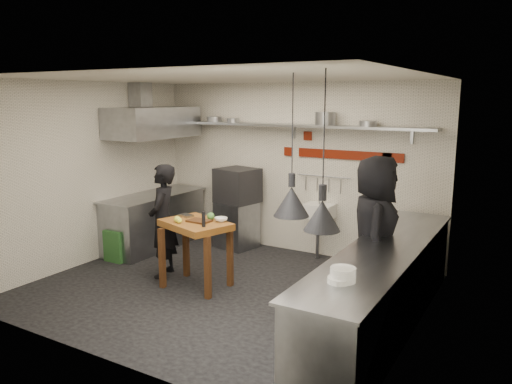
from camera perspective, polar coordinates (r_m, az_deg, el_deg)
The scene contains 47 objects.
floor at distance 6.88m, azimuth -3.70°, elevation -11.10°, with size 5.00×5.00×0.00m, color black.
ceiling at distance 6.39m, azimuth -4.01°, elevation 12.90°, with size 5.00×5.00×0.00m, color beige.
wall_back at distance 8.29m, azimuth 4.35°, elevation 2.69°, with size 5.00×0.04×2.80m, color beige.
wall_front at distance 4.94m, azimuth -17.71°, elevation -3.35°, with size 5.00×0.04×2.80m, color beige.
wall_left at distance 8.15m, azimuth -18.57°, elevation 2.02°, with size 0.04×4.20×2.80m, color beige.
wall_right at distance 5.51m, azimuth 18.21°, elevation -1.94°, with size 0.04×4.20×2.80m, color beige.
red_band_horiz at distance 7.86m, azimuth 10.55°, elevation 4.17°, with size 1.70×0.02×0.14m, color #621507.
red_band_vert at distance 7.75m, azimuth 14.60°, elevation 0.32°, with size 0.14×0.02×1.10m, color #621507.
red_tile_a at distance 8.10m, azimuth 5.94°, elevation 6.40°, with size 0.14×0.02×0.14m, color #621507.
red_tile_b at distance 8.28m, azimuth 3.69°, elevation 4.65°, with size 0.14×0.02×0.14m, color #621507.
back_shelf at distance 8.05m, azimuth 3.85°, elevation 7.62°, with size 4.60×0.34×0.04m, color slate.
shelf_bracket_left at distance 9.19m, azimuth -6.47°, elevation 7.34°, with size 0.04×0.06×0.24m, color slate.
shelf_bracket_mid at distance 8.19m, azimuth 4.32°, elevation 6.97°, with size 0.04×0.06×0.24m, color slate.
shelf_bracket_right at distance 7.55m, azimuth 17.44°, elevation 6.18°, with size 0.04×0.06×0.24m, color slate.
pan_far_left at distance 8.80m, azimuth -4.77°, elevation 8.30°, with size 0.26×0.26×0.09m, color slate.
pan_mid_left at distance 8.59m, azimuth -2.64°, elevation 8.19°, with size 0.21×0.21×0.07m, color slate.
stock_pot at distance 7.79m, azimuth 7.92°, elevation 8.32°, with size 0.31×0.31×0.20m, color slate.
pan_right at distance 7.56m, azimuth 12.69°, elevation 7.63°, with size 0.25×0.25×0.08m, color slate.
oven_stand at distance 8.62m, azimuth -2.22°, elevation -3.75°, with size 0.61×0.55×0.80m, color slate.
combi_oven at distance 8.45m, azimuth -2.14°, elevation 0.75°, with size 0.63×0.59×0.58m, color black.
oven_door at distance 8.26m, azimuth -3.26°, elevation 0.50°, with size 0.54×0.03×0.46m, color #621507.
oven_glass at distance 8.25m, azimuth -3.18°, elevation 0.49°, with size 0.32×0.01×0.34m, color black.
hand_sink at distance 8.01m, azimuth 7.25°, elevation -2.15°, with size 0.46×0.34×0.22m, color silver.
sink_tap at distance 7.97m, azimuth 7.28°, elevation -0.89°, with size 0.03×0.03×0.14m, color slate.
sink_drain at distance 8.09m, azimuth 7.06°, elevation -5.25°, with size 0.06×0.06×0.66m, color slate.
utensil_rail at distance 8.04m, azimuth 7.74°, elevation 1.80°, with size 0.02×0.02×0.90m, color slate.
counter_right at distance 5.86m, azimuth 14.26°, elevation -10.68°, with size 0.70×3.80×0.90m, color slate.
counter_right_top at distance 5.71m, azimuth 14.47°, elevation -6.33°, with size 0.76×3.90×0.03m, color slate.
plate_stack at distance 4.60m, azimuth 9.91°, elevation -9.28°, with size 0.23×0.23×0.13m, color silver.
small_bowl_right at distance 4.58m, azimuth 9.46°, elevation -9.89°, with size 0.21×0.21×0.05m, color silver.
counter_left at distance 8.80m, azimuth -11.54°, elevation -3.32°, with size 0.70×1.90×0.90m, color slate.
counter_left_top at distance 8.70m, azimuth -11.66°, elevation -0.35°, with size 0.76×2.00×0.03m, color slate.
extractor_hood at distance 8.52m, azimuth -11.72°, elevation 7.79°, with size 0.78×1.60×0.50m, color slate.
hood_duct at distance 8.68m, azimuth -13.07°, elevation 10.44°, with size 0.28×0.28×0.50m, color slate.
green_bin at distance 8.28m, azimuth -15.35°, elevation -5.82°, with size 0.35×0.35×0.50m, color #275A25.
prep_table at distance 6.88m, azimuth -6.86°, elevation -7.09°, with size 0.92×0.64×0.92m, color brown, non-canonical shape.
cutting_board at distance 6.73m, azimuth -6.52°, elevation -3.30°, with size 0.30×0.21×0.03m, color #462612.
pepper_mill at distance 6.44m, azimuth -6.01°, elevation -3.12°, with size 0.05×0.05×0.20m, color black.
lemon_a at distance 6.74m, azimuth -8.99°, elevation -3.09°, with size 0.09×0.09×0.09m, color #D5DE3B.
lemon_b at distance 6.68m, azimuth -8.76°, elevation -3.23°, with size 0.08×0.08×0.08m, color #D5DE3B.
veg_ball at distance 6.81m, azimuth -5.19°, elevation -2.77°, with size 0.10×0.10×0.10m, color #488537.
steel_tray at distance 7.03m, azimuth -7.98°, elevation -2.69°, with size 0.19×0.13×0.03m, color slate.
bowl at distance 6.71m, azimuth -4.01°, elevation -3.15°, with size 0.18×0.18×0.06m, color silver.
heat_lamp_near at distance 5.05m, azimuth 4.16°, elevation 5.25°, with size 0.37×0.37×1.45m, color black, non-canonical shape.
heat_lamp_far at distance 4.31m, azimuth 7.75°, elevation 4.59°, with size 0.33×0.33×1.39m, color black, non-canonical shape.
chef_left at distance 7.27m, azimuth -10.59°, elevation -3.27°, with size 0.60×0.39×1.64m, color black.
chef_right at distance 6.28m, azimuth 13.42°, elevation -4.47°, with size 0.92×0.60×1.88m, color black.
Camera 1 is at (3.60, -5.27, 2.56)m, focal length 35.00 mm.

